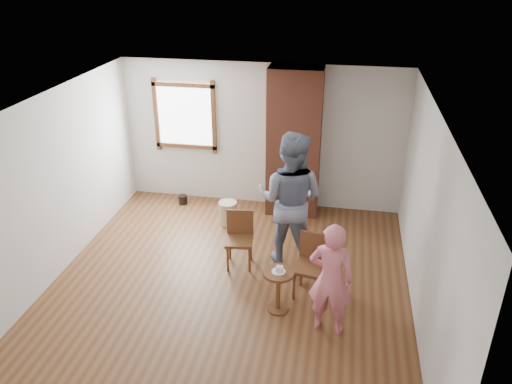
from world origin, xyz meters
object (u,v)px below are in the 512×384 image
side_table (278,284)px  dining_chair_left (240,235)px  dining_chair_right (312,262)px  person_pink (331,279)px  man (290,200)px  stoneware_crock (228,213)px

side_table → dining_chair_left: bearing=126.1°
dining_chair_right → person_pink: person_pink is taller
person_pink → side_table: bearing=-12.6°
dining_chair_left → side_table: (0.72, -0.99, -0.07)m
dining_chair_right → side_table: 0.61m
dining_chair_left → man: bearing=8.6°
dining_chair_left → dining_chair_right: 1.23m
dining_chair_left → person_pink: bearing=-49.2°
man → person_pink: bearing=125.9°
dining_chair_left → dining_chair_right: bearing=-32.7°
stoneware_crock → dining_chair_right: bearing=-46.9°
side_table → man: size_ratio=0.29×
dining_chair_left → person_pink: 1.88m
person_pink → stoneware_crock: bearing=-44.1°
dining_chair_left → side_table: bearing=-61.2°
dining_chair_left → side_table: dining_chair_left is taller
stoneware_crock → side_table: side_table is taller
man → person_pink: size_ratio=1.38×
side_table → man: man is taller
man → dining_chair_left: bearing=26.8°
side_table → person_pink: size_ratio=0.40×
stoneware_crock → person_pink: 3.07m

